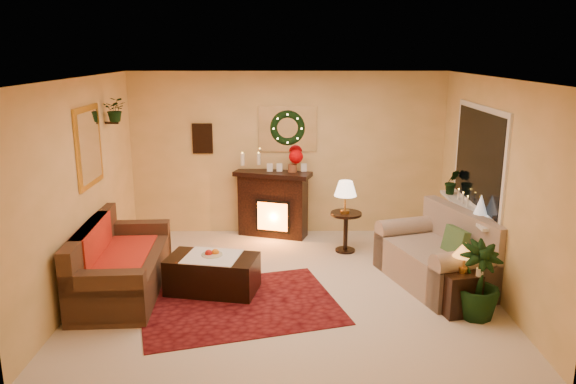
{
  "coord_description": "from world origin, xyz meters",
  "views": [
    {
      "loc": [
        -0.03,
        -6.6,
        2.92
      ],
      "look_at": [
        0.0,
        0.35,
        1.15
      ],
      "focal_mm": 35.0,
      "sensor_mm": 36.0,
      "label": 1
    }
  ],
  "objects_px": {
    "sofa": "(123,258)",
    "loveseat": "(436,252)",
    "side_table_round": "(346,230)",
    "coffee_table": "(213,276)",
    "fireplace": "(273,202)",
    "end_table_square": "(458,290)"
  },
  "relations": [
    {
      "from": "loveseat",
      "to": "end_table_square",
      "type": "xyz_separation_m",
      "value": [
        0.04,
        -0.83,
        -0.15
      ]
    },
    {
      "from": "sofa",
      "to": "loveseat",
      "type": "bearing_deg",
      "value": -0.22
    },
    {
      "from": "sofa",
      "to": "fireplace",
      "type": "relative_size",
      "value": 1.88
    },
    {
      "from": "coffee_table",
      "to": "loveseat",
      "type": "bearing_deg",
      "value": 15.95
    },
    {
      "from": "fireplace",
      "to": "loveseat",
      "type": "height_order",
      "value": "fireplace"
    },
    {
      "from": "sofa",
      "to": "end_table_square",
      "type": "bearing_deg",
      "value": -12.1
    },
    {
      "from": "sofa",
      "to": "loveseat",
      "type": "height_order",
      "value": "loveseat"
    },
    {
      "from": "side_table_round",
      "to": "coffee_table",
      "type": "height_order",
      "value": "side_table_round"
    },
    {
      "from": "side_table_round",
      "to": "end_table_square",
      "type": "bearing_deg",
      "value": -61.86
    },
    {
      "from": "sofa",
      "to": "side_table_round",
      "type": "relative_size",
      "value": 3.37
    },
    {
      "from": "fireplace",
      "to": "coffee_table",
      "type": "height_order",
      "value": "fireplace"
    },
    {
      "from": "fireplace",
      "to": "coffee_table",
      "type": "bearing_deg",
      "value": -90.25
    },
    {
      "from": "sofa",
      "to": "fireplace",
      "type": "xyz_separation_m",
      "value": [
        1.8,
        2.15,
        0.12
      ]
    },
    {
      "from": "end_table_square",
      "to": "sofa",
      "type": "bearing_deg",
      "value": 171.34
    },
    {
      "from": "fireplace",
      "to": "end_table_square",
      "type": "bearing_deg",
      "value": -34.45
    },
    {
      "from": "coffee_table",
      "to": "end_table_square",
      "type": "bearing_deg",
      "value": -0.5
    },
    {
      "from": "end_table_square",
      "to": "fireplace",
      "type": "bearing_deg",
      "value": 128.12
    },
    {
      "from": "fireplace",
      "to": "side_table_round",
      "type": "xyz_separation_m",
      "value": [
        1.09,
        -0.75,
        -0.23
      ]
    },
    {
      "from": "loveseat",
      "to": "coffee_table",
      "type": "distance_m",
      "value": 2.83
    },
    {
      "from": "fireplace",
      "to": "side_table_round",
      "type": "height_order",
      "value": "fireplace"
    },
    {
      "from": "fireplace",
      "to": "loveseat",
      "type": "bearing_deg",
      "value": -24.93
    },
    {
      "from": "end_table_square",
      "to": "coffee_table",
      "type": "height_order",
      "value": "end_table_square"
    }
  ]
}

